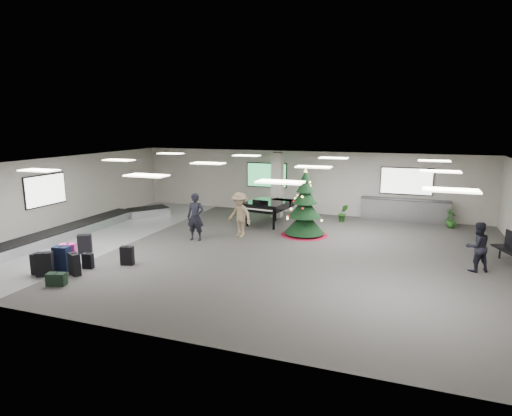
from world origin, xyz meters
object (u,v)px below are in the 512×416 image
(baggage_carousel, at_px, (86,227))
(traveler_a, at_px, (196,217))
(service_counter, at_px, (404,210))
(grand_piano, at_px, (267,205))
(potted_plant_left, at_px, (343,213))
(potted_plant_right, at_px, (451,220))
(traveler_b, at_px, (240,215))
(pink_suitcase, at_px, (68,255))
(christmas_tree, at_px, (305,212))
(traveler_bench, at_px, (477,247))

(baggage_carousel, relative_size, traveler_a, 5.10)
(service_counter, distance_m, grand_piano, 6.56)
(grand_piano, height_order, potted_plant_left, grand_piano)
(baggage_carousel, height_order, potted_plant_right, potted_plant_right)
(potted_plant_left, distance_m, potted_plant_right, 4.77)
(traveler_b, bearing_deg, grand_piano, 103.30)
(pink_suitcase, distance_m, grand_piano, 8.87)
(potted_plant_left, bearing_deg, traveler_a, -133.94)
(service_counter, xyz_separation_m, potted_plant_right, (2.01, -0.61, -0.17))
(potted_plant_left, relative_size, potted_plant_right, 1.13)
(service_counter, height_order, grand_piano, grand_piano)
(pink_suitcase, bearing_deg, traveler_a, 33.33)
(service_counter, bearing_deg, potted_plant_right, -16.91)
(traveler_b, bearing_deg, service_counter, 62.05)
(service_counter, height_order, traveler_a, traveler_a)
(traveler_a, bearing_deg, christmas_tree, 24.07)
(christmas_tree, xyz_separation_m, grand_piano, (-2.05, 1.26, -0.07))
(service_counter, xyz_separation_m, pink_suitcase, (-10.23, -10.53, -0.17))
(pink_suitcase, distance_m, traveler_b, 6.61)
(baggage_carousel, height_order, traveler_a, traveler_a)
(service_counter, height_order, traveler_bench, traveler_bench)
(pink_suitcase, bearing_deg, service_counter, 19.16)
(grand_piano, distance_m, traveler_b, 2.47)
(pink_suitcase, distance_m, christmas_tree, 9.09)
(grand_piano, relative_size, potted_plant_right, 3.23)
(baggage_carousel, distance_m, potted_plant_right, 16.07)
(grand_piano, distance_m, traveler_bench, 9.02)
(potted_plant_right, bearing_deg, baggage_carousel, -157.61)
(service_counter, xyz_separation_m, traveler_b, (-6.32, -5.23, 0.38))
(pink_suitcase, height_order, traveler_bench, traveler_bench)
(service_counter, height_order, potted_plant_left, service_counter)
(pink_suitcase, distance_m, traveler_bench, 13.12)
(traveler_bench, bearing_deg, potted_plant_left, -73.15)
(baggage_carousel, bearing_deg, potted_plant_left, 29.35)
(grand_piano, xyz_separation_m, traveler_bench, (8.19, -3.77, -0.10))
(baggage_carousel, height_order, traveler_b, traveler_b)
(traveler_a, relative_size, potted_plant_left, 2.24)
(potted_plant_left, xyz_separation_m, potted_plant_right, (4.75, 0.43, -0.05))
(christmas_tree, height_order, grand_piano, christmas_tree)
(traveler_bench, bearing_deg, baggage_carousel, -24.68)
(baggage_carousel, xyz_separation_m, traveler_b, (6.52, 1.51, 0.71))
(traveler_b, bearing_deg, pink_suitcase, -103.93)
(baggage_carousel, bearing_deg, traveler_bench, 0.68)
(pink_suitcase, xyz_separation_m, traveler_b, (3.91, 5.30, 0.55))
(potted_plant_right, bearing_deg, potted_plant_left, -174.76)
(pink_suitcase, relative_size, traveler_b, 0.42)
(traveler_b, bearing_deg, baggage_carousel, -144.53)
(baggage_carousel, height_order, potted_plant_left, potted_plant_left)
(service_counter, height_order, traveler_b, traveler_b)
(traveler_bench, bearing_deg, potted_plant_right, -112.95)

